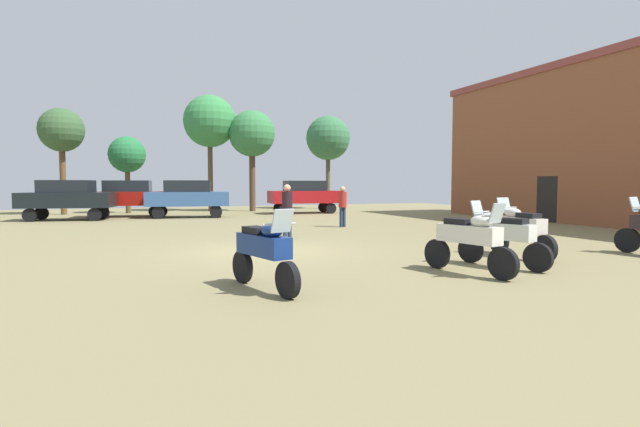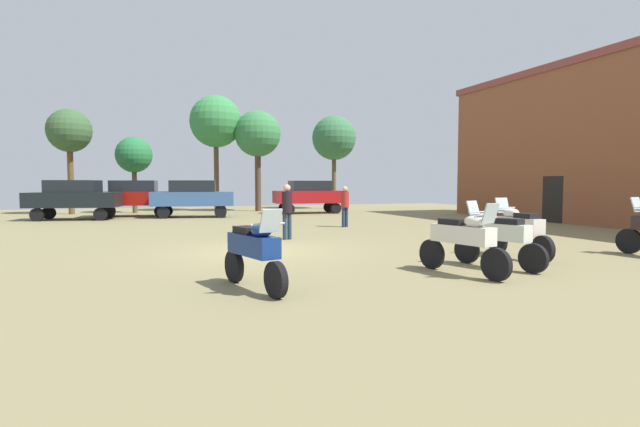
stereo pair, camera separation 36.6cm
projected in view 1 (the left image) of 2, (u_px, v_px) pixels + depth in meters
name	position (u px, v px, depth m)	size (l,w,h in m)	color
ground_plane	(262.00, 251.00, 13.25)	(44.00, 52.00, 0.02)	olive
motorcycle_3	(264.00, 250.00, 8.33)	(0.79, 2.12, 1.44)	black
motorcycle_4	(520.00, 228.00, 12.07)	(0.62, 2.22, 1.48)	black
motorcycle_5	(502.00, 235.00, 10.64)	(0.87, 2.15, 1.45)	black
motorcycle_6	(469.00, 239.00, 9.82)	(0.77, 2.24, 1.47)	black
car_2	(67.00, 197.00, 24.12)	(4.57, 2.60, 2.00)	black
car_3	(188.00, 196.00, 26.08)	(4.52, 2.43, 2.00)	black
car_4	(128.00, 196.00, 26.64)	(4.51, 2.39, 2.00)	black
car_5	(305.00, 194.00, 29.72)	(4.38, 2.01, 2.00)	black
person_1	(343.00, 203.00, 20.42)	(0.43, 0.43, 1.72)	#22324A
person_2	(287.00, 207.00, 15.85)	(0.39, 0.39, 1.81)	#202F44
tree_1	(328.00, 139.00, 34.95)	(3.17, 3.17, 6.69)	brown
tree_2	(61.00, 131.00, 28.33)	(2.55, 2.55, 6.24)	brown
tree_3	(252.00, 135.00, 31.83)	(3.03, 3.03, 6.63)	#4F3A29
tree_5	(127.00, 155.00, 29.78)	(2.22, 2.22, 4.72)	brown
tree_7	(210.00, 122.00, 31.83)	(3.41, 3.41, 7.62)	brown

